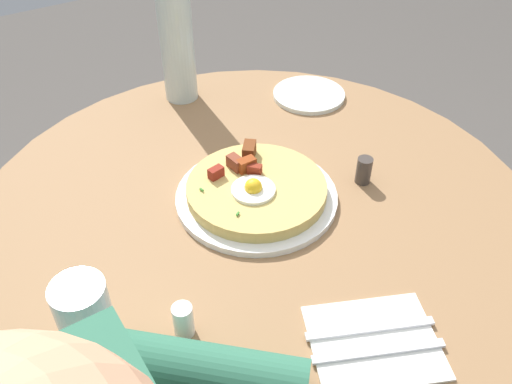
{
  "coord_description": "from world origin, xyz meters",
  "views": [
    {
      "loc": [
        0.59,
        -0.39,
        1.32
      ],
      "look_at": [
        -0.0,
        0.0,
        0.72
      ],
      "focal_mm": 37.72,
      "sensor_mm": 36.0,
      "label": 1
    }
  ],
  "objects_px": {
    "salt_shaker": "(183,320)",
    "fork": "(379,351)",
    "water_glass": "(87,322)",
    "breakfast_pizza": "(256,188)",
    "pepper_shaker": "(364,170)",
    "dining_table": "(256,266)",
    "knife": "(370,329)",
    "bread_plate": "(309,95)",
    "water_bottle": "(177,44)",
    "pizza_plate": "(257,196)"
  },
  "relations": [
    {
      "from": "knife",
      "to": "salt_shaker",
      "type": "bearing_deg",
      "value": 171.59
    },
    {
      "from": "dining_table",
      "to": "fork",
      "type": "xyz_separation_m",
      "value": [
        0.34,
        -0.03,
        0.17
      ]
    },
    {
      "from": "pepper_shaker",
      "to": "salt_shaker",
      "type": "bearing_deg",
      "value": -74.88
    },
    {
      "from": "breakfast_pizza",
      "to": "knife",
      "type": "xyz_separation_m",
      "value": [
        0.32,
        -0.02,
        -0.02
      ]
    },
    {
      "from": "water_glass",
      "to": "water_bottle",
      "type": "distance_m",
      "value": 0.67
    },
    {
      "from": "dining_table",
      "to": "knife",
      "type": "distance_m",
      "value": 0.35
    },
    {
      "from": "pizza_plate",
      "to": "water_glass",
      "type": "height_order",
      "value": "water_glass"
    },
    {
      "from": "dining_table",
      "to": "pepper_shaker",
      "type": "relative_size",
      "value": 19.26
    },
    {
      "from": "water_bottle",
      "to": "salt_shaker",
      "type": "bearing_deg",
      "value": -26.82
    },
    {
      "from": "fork",
      "to": "water_bottle",
      "type": "xyz_separation_m",
      "value": [
        -0.74,
        0.09,
        0.12
      ]
    },
    {
      "from": "fork",
      "to": "water_glass",
      "type": "xyz_separation_m",
      "value": [
        -0.21,
        -0.31,
        0.06
      ]
    },
    {
      "from": "salt_shaker",
      "to": "breakfast_pizza",
      "type": "bearing_deg",
      "value": 127.71
    },
    {
      "from": "salt_shaker",
      "to": "fork",
      "type": "bearing_deg",
      "value": 49.14
    },
    {
      "from": "knife",
      "to": "water_bottle",
      "type": "distance_m",
      "value": 0.72
    },
    {
      "from": "bread_plate",
      "to": "salt_shaker",
      "type": "relative_size",
      "value": 3.1
    },
    {
      "from": "fork",
      "to": "salt_shaker",
      "type": "distance_m",
      "value": 0.26
    },
    {
      "from": "fork",
      "to": "water_glass",
      "type": "height_order",
      "value": "water_glass"
    },
    {
      "from": "fork",
      "to": "water_glass",
      "type": "distance_m",
      "value": 0.38
    },
    {
      "from": "dining_table",
      "to": "salt_shaker",
      "type": "relative_size",
      "value": 18.8
    },
    {
      "from": "water_bottle",
      "to": "salt_shaker",
      "type": "xyz_separation_m",
      "value": [
        0.57,
        -0.29,
        -0.1
      ]
    },
    {
      "from": "bread_plate",
      "to": "water_glass",
      "type": "height_order",
      "value": "water_glass"
    },
    {
      "from": "breakfast_pizza",
      "to": "bread_plate",
      "type": "xyz_separation_m",
      "value": [
        -0.23,
        0.29,
        -0.02
      ]
    },
    {
      "from": "fork",
      "to": "pepper_shaker",
      "type": "relative_size",
      "value": 3.53
    },
    {
      "from": "bread_plate",
      "to": "salt_shaker",
      "type": "distance_m",
      "value": 0.67
    },
    {
      "from": "dining_table",
      "to": "salt_shaker",
      "type": "xyz_separation_m",
      "value": [
        0.17,
        -0.23,
        0.19
      ]
    },
    {
      "from": "fork",
      "to": "salt_shaker",
      "type": "xyz_separation_m",
      "value": [
        -0.17,
        -0.2,
        0.02
      ]
    },
    {
      "from": "breakfast_pizza",
      "to": "pizza_plate",
      "type": "bearing_deg",
      "value": 10.51
    },
    {
      "from": "bread_plate",
      "to": "dining_table",
      "type": "bearing_deg",
      "value": -51.5
    },
    {
      "from": "bread_plate",
      "to": "salt_shaker",
      "type": "xyz_separation_m",
      "value": [
        0.41,
        -0.53,
        0.02
      ]
    },
    {
      "from": "dining_table",
      "to": "water_glass",
      "type": "height_order",
      "value": "water_glass"
    },
    {
      "from": "breakfast_pizza",
      "to": "water_glass",
      "type": "height_order",
      "value": "water_glass"
    },
    {
      "from": "breakfast_pizza",
      "to": "pepper_shaker",
      "type": "xyz_separation_m",
      "value": [
        0.07,
        0.19,
        0.0
      ]
    },
    {
      "from": "dining_table",
      "to": "breakfast_pizza",
      "type": "relative_size",
      "value": 4.03
    },
    {
      "from": "breakfast_pizza",
      "to": "salt_shaker",
      "type": "distance_m",
      "value": 0.3
    },
    {
      "from": "dining_table",
      "to": "fork",
      "type": "relative_size",
      "value": 5.45
    },
    {
      "from": "water_glass",
      "to": "water_bottle",
      "type": "bearing_deg",
      "value": 143.1
    },
    {
      "from": "fork",
      "to": "knife",
      "type": "height_order",
      "value": "same"
    },
    {
      "from": "water_bottle",
      "to": "pepper_shaker",
      "type": "relative_size",
      "value": 4.96
    },
    {
      "from": "knife",
      "to": "pepper_shaker",
      "type": "distance_m",
      "value": 0.33
    },
    {
      "from": "breakfast_pizza",
      "to": "fork",
      "type": "height_order",
      "value": "breakfast_pizza"
    },
    {
      "from": "breakfast_pizza",
      "to": "water_bottle",
      "type": "xyz_separation_m",
      "value": [
        -0.39,
        0.05,
        0.1
      ]
    },
    {
      "from": "pepper_shaker",
      "to": "bread_plate",
      "type": "bearing_deg",
      "value": 160.65
    },
    {
      "from": "dining_table",
      "to": "bread_plate",
      "type": "height_order",
      "value": "bread_plate"
    },
    {
      "from": "fork",
      "to": "breakfast_pizza",
      "type": "bearing_deg",
      "value": 108.63
    },
    {
      "from": "bread_plate",
      "to": "fork",
      "type": "distance_m",
      "value": 0.67
    },
    {
      "from": "pizza_plate",
      "to": "bread_plate",
      "type": "distance_m",
      "value": 0.37
    },
    {
      "from": "dining_table",
      "to": "salt_shaker",
      "type": "distance_m",
      "value": 0.34
    },
    {
      "from": "dining_table",
      "to": "fork",
      "type": "height_order",
      "value": "fork"
    },
    {
      "from": "dining_table",
      "to": "breakfast_pizza",
      "type": "distance_m",
      "value": 0.19
    },
    {
      "from": "pizza_plate",
      "to": "breakfast_pizza",
      "type": "xyz_separation_m",
      "value": [
        -0.0,
        -0.0,
        0.02
      ]
    }
  ]
}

